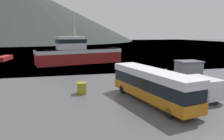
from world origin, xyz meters
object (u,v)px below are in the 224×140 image
at_px(tour_bus, 152,84).
at_px(dock_kiosk, 188,70).
at_px(storage_bin, 82,88).
at_px(small_boat, 4,58).
at_px(delivery_van, 199,87).
at_px(fishing_boat, 78,53).

distance_m(tour_bus, dock_kiosk, 13.75).
xyz_separation_m(storage_bin, small_boat, (-15.49, 35.10, -0.12)).
height_order(tour_bus, delivery_van, tour_bus).
relative_size(tour_bus, storage_bin, 9.29).
bearing_deg(small_boat, fishing_boat, 157.06).
distance_m(dock_kiosk, small_boat, 44.24).
xyz_separation_m(tour_bus, delivery_van, (5.35, 0.00, -0.60)).
bearing_deg(fishing_boat, dock_kiosk, 22.14).
height_order(dock_kiosk, small_boat, dock_kiosk).
bearing_deg(small_boat, storage_bin, 121.47).
bearing_deg(storage_bin, small_boat, 113.82).
height_order(delivery_van, small_boat, delivery_van).
bearing_deg(fishing_boat, storage_bin, -18.07).
bearing_deg(fishing_boat, tour_bus, -5.07).
height_order(storage_bin, dock_kiosk, dock_kiosk).
bearing_deg(dock_kiosk, delivery_van, -117.25).
xyz_separation_m(tour_bus, dock_kiosk, (10.13, 9.28, -0.48)).
distance_m(storage_bin, dock_kiosk, 17.11).
xyz_separation_m(tour_bus, storage_bin, (-6.35, 4.75, -1.18)).
xyz_separation_m(tour_bus, fishing_boat, (-4.37, 29.52, 0.50)).
xyz_separation_m(delivery_van, dock_kiosk, (4.78, 9.28, 0.12)).
relative_size(fishing_boat, dock_kiosk, 5.57).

